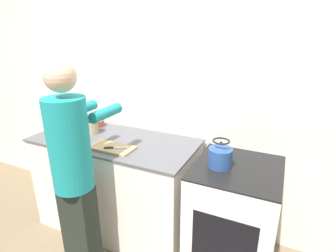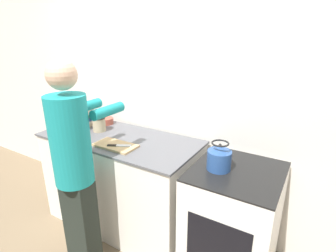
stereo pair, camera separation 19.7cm
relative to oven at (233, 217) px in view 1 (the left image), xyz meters
The scene contains 10 objects.
wall_back 1.22m from the oven, 152.38° to the left, with size 8.00×0.05×2.60m.
counter 1.12m from the oven, behind, with size 1.52×0.70×0.94m.
oven is the anchor object (origin of this frame).
person 1.29m from the oven, 151.59° to the right, with size 0.32×0.56×1.69m.
cutting_board 1.13m from the oven, behind, with size 0.37×0.19×0.02m.
knife 1.10m from the oven, 169.30° to the right, with size 0.20×0.12×0.01m.
kettle 0.56m from the oven, 159.87° to the right, with size 0.18×0.18×0.21m.
bowl_prep 1.60m from the oven, behind, with size 0.16×0.16×0.06m.
canister_jar 1.50m from the oven, behind, with size 0.13×0.13×0.14m.
book_stack 1.73m from the oven, behind, with size 0.24×0.30×0.19m.
Camera 1 is at (1.03, -1.45, 1.84)m, focal length 28.00 mm.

